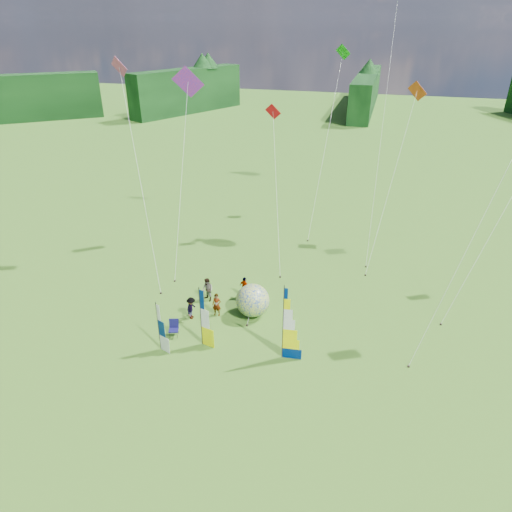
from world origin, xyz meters
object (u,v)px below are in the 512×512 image
(spectator_c, at_px, (191,308))
(camp_chair, at_px, (174,329))
(side_banner_far, at_px, (158,327))
(side_banner_left, at_px, (201,318))
(spectator_d, at_px, (245,287))
(bol_inflatable, at_px, (253,300))
(spectator_a, at_px, (217,305))
(feather_banner_main, at_px, (283,324))
(kite_whale, at_px, (385,108))
(spectator_b, at_px, (208,290))

(spectator_c, distance_m, camp_chair, 2.14)
(side_banner_far, bearing_deg, spectator_c, 101.51)
(side_banner_left, relative_size, spectator_d, 2.48)
(spectator_d, bearing_deg, bol_inflatable, 148.31)
(bol_inflatable, bearing_deg, spectator_a, -162.82)
(feather_banner_main, relative_size, spectator_a, 2.92)
(spectator_d, height_order, kite_whale, kite_whale)
(bol_inflatable, bearing_deg, camp_chair, -138.61)
(spectator_a, bearing_deg, camp_chair, -124.57)
(bol_inflatable, bearing_deg, kite_whale, 64.06)
(bol_inflatable, xyz_separation_m, kite_whale, (6.74, 13.86, 10.30))
(bol_inflatable, distance_m, camp_chair, 5.46)
(feather_banner_main, distance_m, bol_inflatable, 4.86)
(kite_whale, bearing_deg, spectator_b, -134.29)
(feather_banner_main, distance_m, spectator_d, 7.12)
(spectator_a, bearing_deg, bol_inflatable, 14.51)
(spectator_d, bearing_deg, camp_chair, 89.85)
(spectator_b, height_order, kite_whale, kite_whale)
(spectator_a, relative_size, spectator_d, 1.03)
(side_banner_far, bearing_deg, camp_chair, 100.88)
(spectator_c, height_order, kite_whale, kite_whale)
(side_banner_left, bearing_deg, spectator_b, 119.87)
(feather_banner_main, xyz_separation_m, camp_chair, (-6.94, 0.12, -1.83))
(spectator_b, bearing_deg, spectator_c, -64.56)
(feather_banner_main, height_order, spectator_d, feather_banner_main)
(bol_inflatable, xyz_separation_m, camp_chair, (-4.07, -3.59, -0.56))
(spectator_d, distance_m, camp_chair, 6.26)
(feather_banner_main, bearing_deg, spectator_a, 144.29)
(spectator_b, xyz_separation_m, spectator_c, (-0.26, -2.28, -0.09))
(bol_inflatable, height_order, spectator_c, bol_inflatable)
(spectator_c, bearing_deg, side_banner_left, -143.27)
(feather_banner_main, height_order, spectator_b, feather_banner_main)
(spectator_c, distance_m, kite_whale, 21.42)
(spectator_a, bearing_deg, side_banner_far, -118.11)
(spectator_a, xyz_separation_m, spectator_c, (-1.48, -0.78, -0.03))
(camp_chair, relative_size, kite_whale, 0.05)
(side_banner_left, distance_m, bol_inflatable, 4.44)
(feather_banner_main, distance_m, spectator_c, 7.17)
(feather_banner_main, relative_size, side_banner_far, 1.47)
(spectator_a, height_order, spectator_c, spectator_a)
(bol_inflatable, xyz_separation_m, spectator_c, (-3.76, -1.49, -0.33))
(side_banner_far, bearing_deg, spectator_b, 102.45)
(feather_banner_main, bearing_deg, bol_inflatable, 122.30)
(bol_inflatable, xyz_separation_m, spectator_d, (-1.16, 1.95, -0.33))
(side_banner_left, distance_m, kite_whale, 21.92)
(bol_inflatable, relative_size, spectator_a, 1.37)
(side_banner_far, height_order, spectator_c, side_banner_far)
(side_banner_far, height_order, bol_inflatable, side_banner_far)
(bol_inflatable, bearing_deg, side_banner_left, -118.45)
(feather_banner_main, distance_m, kite_whale, 20.14)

